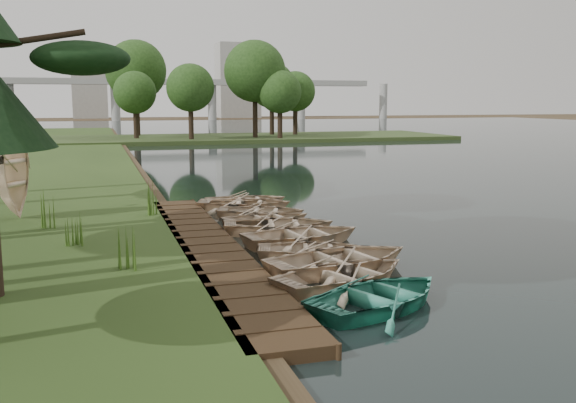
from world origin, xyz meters
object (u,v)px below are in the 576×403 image
object	(u,v)px
stored_rowboat	(17,208)
boardwalk	(209,249)
rowboat_2	(341,256)
rowboat_1	(345,271)
rowboat_0	(381,292)

from	to	relation	value
stored_rowboat	boardwalk	bearing A→B (deg)	-112.87
rowboat_2	rowboat_1	bearing A→B (deg)	150.49
rowboat_1	stored_rowboat	xyz separation A→B (m)	(-7.90, 9.81, 0.23)
rowboat_0	rowboat_2	size ratio (longest dim) A/B	0.87
rowboat_0	rowboat_2	bearing A→B (deg)	-29.61
boardwalk	rowboat_0	distance (m)	6.36
rowboat_1	rowboat_0	bearing A→B (deg)	164.58
rowboat_1	stored_rowboat	world-z (taller)	stored_rowboat
rowboat_1	rowboat_2	world-z (taller)	rowboat_2
rowboat_1	rowboat_2	size ratio (longest dim) A/B	0.91
rowboat_2	boardwalk	bearing A→B (deg)	31.61
boardwalk	rowboat_0	bearing A→B (deg)	-66.66
boardwalk	rowboat_0	size ratio (longest dim) A/B	4.71
rowboat_0	rowboat_1	distance (m)	1.68
rowboat_0	rowboat_2	distance (m)	2.90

